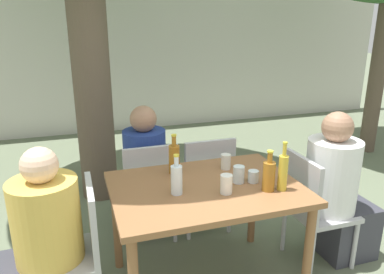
{
  "coord_description": "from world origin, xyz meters",
  "views": [
    {
      "loc": [
        -0.79,
        -2.13,
        1.84
      ],
      "look_at": [
        0.0,
        0.3,
        1.03
      ],
      "focal_mm": 35.0,
      "sensor_mm": 36.0,
      "label": 1
    }
  ],
  "objects_px": {
    "patio_chair_1": "(312,204)",
    "drinking_glass_2": "(226,184)",
    "person_seated_0": "(36,248)",
    "oil_cruet_3": "(283,172)",
    "drinking_glass_1": "(226,162)",
    "patio_chair_0": "(76,245)",
    "patio_chair_2": "(149,187)",
    "drinking_glass_0": "(239,174)",
    "person_seated_1": "(338,194)",
    "person_seated_2": "(144,174)",
    "drinking_glass_3": "(253,176)",
    "dining_table_front": "(206,198)",
    "patio_chair_3": "(206,179)",
    "amber_bottle_1": "(174,158)",
    "water_bottle_2": "(177,179)",
    "amber_bottle_0": "(269,175)"
  },
  "relations": [
    {
      "from": "patio_chair_1",
      "to": "drinking_glass_2",
      "type": "height_order",
      "value": "drinking_glass_2"
    },
    {
      "from": "patio_chair_0",
      "to": "person_seated_2",
      "type": "xyz_separation_m",
      "value": [
        0.61,
        0.92,
        0.02
      ]
    },
    {
      "from": "water_bottle_2",
      "to": "drinking_glass_2",
      "type": "relative_size",
      "value": 2.13
    },
    {
      "from": "dining_table_front",
      "to": "amber_bottle_1",
      "type": "xyz_separation_m",
      "value": [
        -0.14,
        0.28,
        0.21
      ]
    },
    {
      "from": "person_seated_1",
      "to": "amber_bottle_1",
      "type": "distance_m",
      "value": 1.3
    },
    {
      "from": "amber_bottle_1",
      "to": "water_bottle_2",
      "type": "relative_size",
      "value": 1.09
    },
    {
      "from": "patio_chair_1",
      "to": "drinking_glass_1",
      "type": "bearing_deg",
      "value": 69.46
    },
    {
      "from": "patio_chair_0",
      "to": "drinking_glass_3",
      "type": "height_order",
      "value": "patio_chair_0"
    },
    {
      "from": "person_seated_1",
      "to": "drinking_glass_1",
      "type": "relative_size",
      "value": 10.69
    },
    {
      "from": "person_seated_1",
      "to": "amber_bottle_1",
      "type": "relative_size",
      "value": 4.16
    },
    {
      "from": "patio_chair_0",
      "to": "patio_chair_1",
      "type": "height_order",
      "value": "same"
    },
    {
      "from": "amber_bottle_1",
      "to": "drinking_glass_2",
      "type": "distance_m",
      "value": 0.48
    },
    {
      "from": "patio_chair_0",
      "to": "patio_chair_2",
      "type": "relative_size",
      "value": 1.0
    },
    {
      "from": "dining_table_front",
      "to": "drinking_glass_0",
      "type": "distance_m",
      "value": 0.27
    },
    {
      "from": "drinking_glass_0",
      "to": "drinking_glass_3",
      "type": "distance_m",
      "value": 0.1
    },
    {
      "from": "patio_chair_2",
      "to": "water_bottle_2",
      "type": "bearing_deg",
      "value": 92.61
    },
    {
      "from": "patio_chair_3",
      "to": "drinking_glass_1",
      "type": "height_order",
      "value": "drinking_glass_1"
    },
    {
      "from": "person_seated_2",
      "to": "amber_bottle_1",
      "type": "xyz_separation_m",
      "value": [
        0.11,
        -0.64,
        0.37
      ]
    },
    {
      "from": "person_seated_2",
      "to": "drinking_glass_3",
      "type": "relative_size",
      "value": 14.13
    },
    {
      "from": "patio_chair_2",
      "to": "amber_bottle_1",
      "type": "xyz_separation_m",
      "value": [
        0.11,
        -0.41,
        0.39
      ]
    },
    {
      "from": "person_seated_1",
      "to": "amber_bottle_0",
      "type": "relative_size",
      "value": 4.42
    },
    {
      "from": "person_seated_1",
      "to": "drinking_glass_3",
      "type": "height_order",
      "value": "person_seated_1"
    },
    {
      "from": "dining_table_front",
      "to": "person_seated_2",
      "type": "xyz_separation_m",
      "value": [
        -0.25,
        0.92,
        -0.16
      ]
    },
    {
      "from": "amber_bottle_1",
      "to": "patio_chair_3",
      "type": "bearing_deg",
      "value": 46.16
    },
    {
      "from": "drinking_glass_0",
      "to": "drinking_glass_2",
      "type": "bearing_deg",
      "value": -139.07
    },
    {
      "from": "person_seated_1",
      "to": "oil_cruet_3",
      "type": "height_order",
      "value": "person_seated_1"
    },
    {
      "from": "oil_cruet_3",
      "to": "person_seated_0",
      "type": "bearing_deg",
      "value": 172.25
    },
    {
      "from": "amber_bottle_0",
      "to": "drinking_glass_2",
      "type": "relative_size",
      "value": 2.19
    },
    {
      "from": "patio_chair_2",
      "to": "person_seated_1",
      "type": "distance_m",
      "value": 1.5
    },
    {
      "from": "patio_chair_0",
      "to": "patio_chair_2",
      "type": "height_order",
      "value": "same"
    },
    {
      "from": "person_seated_2",
      "to": "drinking_glass_0",
      "type": "distance_m",
      "value": 1.1
    },
    {
      "from": "patio_chair_0",
      "to": "drinking_glass_3",
      "type": "xyz_separation_m",
      "value": [
        1.18,
        -0.04,
        0.32
      ]
    },
    {
      "from": "person_seated_1",
      "to": "oil_cruet_3",
      "type": "xyz_separation_m",
      "value": [
        -0.64,
        -0.21,
        0.36
      ]
    },
    {
      "from": "patio_chair_3",
      "to": "person_seated_1",
      "type": "distance_m",
      "value": 1.08
    },
    {
      "from": "person_seated_0",
      "to": "oil_cruet_3",
      "type": "xyz_separation_m",
      "value": [
        1.53,
        -0.21,
        0.38
      ]
    },
    {
      "from": "patio_chair_3",
      "to": "drinking_glass_0",
      "type": "relative_size",
      "value": 7.58
    },
    {
      "from": "person_seated_2",
      "to": "drinking_glass_3",
      "type": "xyz_separation_m",
      "value": [
        0.58,
        -0.96,
        0.3
      ]
    },
    {
      "from": "patio_chair_0",
      "to": "drinking_glass_2",
      "type": "relative_size",
      "value": 7.12
    },
    {
      "from": "dining_table_front",
      "to": "patio_chair_3",
      "type": "xyz_separation_m",
      "value": [
        0.25,
        0.68,
        -0.18
      ]
    },
    {
      "from": "dining_table_front",
      "to": "drinking_glass_1",
      "type": "height_order",
      "value": "drinking_glass_1"
    },
    {
      "from": "patio_chair_1",
      "to": "person_seated_0",
      "type": "height_order",
      "value": "person_seated_0"
    },
    {
      "from": "patio_chair_2",
      "to": "patio_chair_3",
      "type": "distance_m",
      "value": 0.5
    },
    {
      "from": "oil_cruet_3",
      "to": "drinking_glass_0",
      "type": "height_order",
      "value": "oil_cruet_3"
    },
    {
      "from": "water_bottle_2",
      "to": "patio_chair_2",
      "type": "bearing_deg",
      "value": 92.61
    },
    {
      "from": "patio_chair_1",
      "to": "person_seated_0",
      "type": "bearing_deg",
      "value": 90.0
    },
    {
      "from": "patio_chair_1",
      "to": "person_seated_0",
      "type": "distance_m",
      "value": 1.94
    },
    {
      "from": "patio_chair_0",
      "to": "oil_cruet_3",
      "type": "bearing_deg",
      "value": 80.91
    },
    {
      "from": "person_seated_0",
      "to": "person_seated_2",
      "type": "height_order",
      "value": "person_seated_2"
    },
    {
      "from": "patio_chair_3",
      "to": "oil_cruet_3",
      "type": "xyz_separation_m",
      "value": [
        0.2,
        -0.89,
        0.41
      ]
    },
    {
      "from": "dining_table_front",
      "to": "amber_bottle_0",
      "type": "xyz_separation_m",
      "value": [
        0.36,
        -0.19,
        0.2
      ]
    }
  ]
}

